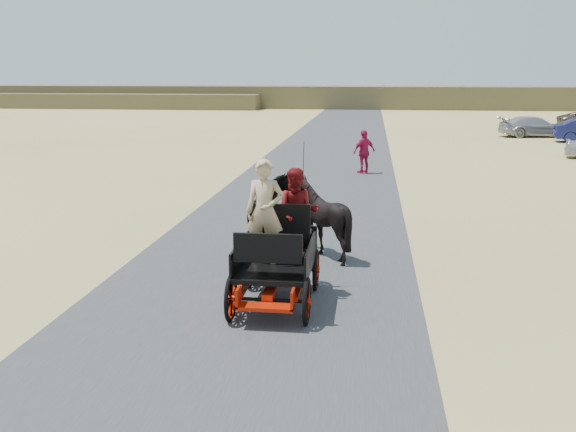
# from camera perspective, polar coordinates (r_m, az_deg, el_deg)

# --- Properties ---
(ground) EXTENTS (140.00, 140.00, 0.00)m
(ground) POSITION_cam_1_polar(r_m,az_deg,el_deg) (11.34, -3.48, -7.71)
(ground) COLOR tan
(road) EXTENTS (6.00, 140.00, 0.01)m
(road) POSITION_cam_1_polar(r_m,az_deg,el_deg) (11.34, -3.48, -7.69)
(road) COLOR #38383A
(road) RESTS_ON ground
(ridge_far) EXTENTS (140.00, 6.00, 2.40)m
(ridge_far) POSITION_cam_1_polar(r_m,az_deg,el_deg) (72.51, 5.87, 10.46)
(ridge_far) COLOR brown
(ridge_far) RESTS_ON ground
(ridge_near) EXTENTS (40.00, 4.00, 1.60)m
(ridge_near) POSITION_cam_1_polar(r_m,az_deg,el_deg) (75.63, -17.95, 9.71)
(ridge_near) COLOR brown
(ridge_near) RESTS_ON ground
(carriage) EXTENTS (1.30, 2.40, 0.72)m
(carriage) POSITION_cam_1_polar(r_m,az_deg,el_deg) (11.21, -1.06, -5.98)
(carriage) COLOR black
(carriage) RESTS_ON ground
(horse_left) EXTENTS (0.91, 2.01, 1.70)m
(horse_left) POSITION_cam_1_polar(r_m,az_deg,el_deg) (14.02, -1.49, -0.09)
(horse_left) COLOR black
(horse_left) RESTS_ON ground
(horse_right) EXTENTS (1.37, 1.54, 1.70)m
(horse_right) POSITION_cam_1_polar(r_m,az_deg,el_deg) (13.90, 2.99, -0.22)
(horse_right) COLOR black
(horse_right) RESTS_ON ground
(driver_man) EXTENTS (0.66, 0.43, 1.80)m
(driver_man) POSITION_cam_1_polar(r_m,az_deg,el_deg) (10.95, -2.08, 0.41)
(driver_man) COLOR tan
(driver_man) RESTS_ON carriage
(passenger_woman) EXTENTS (0.77, 0.60, 1.58)m
(passenger_woman) POSITION_cam_1_polar(r_m,az_deg,el_deg) (11.44, 0.85, 0.37)
(passenger_woman) COLOR #660C0F
(passenger_woman) RESTS_ON carriage
(pedestrian) EXTENTS (1.05, 0.95, 1.73)m
(pedestrian) POSITION_cam_1_polar(r_m,az_deg,el_deg) (25.65, 6.79, 5.70)
(pedestrian) COLOR #9E123A
(pedestrian) RESTS_ON ground
(car_c) EXTENTS (4.56, 2.48, 1.25)m
(car_c) POSITION_cam_1_polar(r_m,az_deg,el_deg) (42.91, 21.05, 7.42)
(car_c) COLOR #B2B2B7
(car_c) RESTS_ON ground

